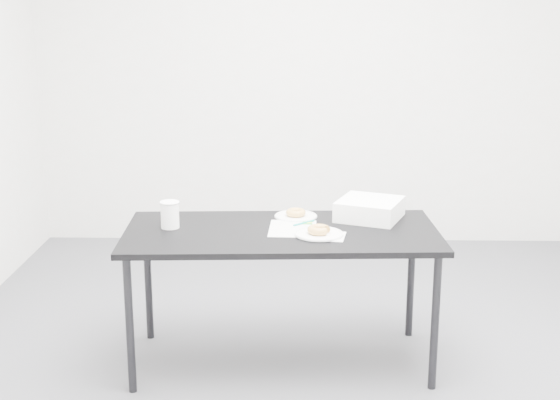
{
  "coord_description": "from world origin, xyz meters",
  "views": [
    {
      "loc": [
        -0.06,
        -3.79,
        1.82
      ],
      "look_at": [
        -0.15,
        0.02,
        0.83
      ],
      "focal_mm": 50.0,
      "sensor_mm": 36.0,
      "label": 1
    }
  ],
  "objects_px": {
    "coffee_cup": "(170,215)",
    "donut_near": "(319,230)",
    "table": "(281,241)",
    "scorecard": "(293,229)",
    "bakery_box": "(370,209)",
    "donut_far": "(296,212)",
    "pen": "(304,223)",
    "plate_far": "(296,216)",
    "plate_near": "(319,234)"
  },
  "relations": [
    {
      "from": "plate_near",
      "to": "coffee_cup",
      "type": "xyz_separation_m",
      "value": [
        -0.74,
        0.11,
        0.06
      ]
    },
    {
      "from": "donut_near",
      "to": "donut_far",
      "type": "xyz_separation_m",
      "value": [
        -0.11,
        0.33,
        -0.0
      ]
    },
    {
      "from": "pen",
      "to": "plate_near",
      "type": "height_order",
      "value": "pen"
    },
    {
      "from": "table",
      "to": "pen",
      "type": "relative_size",
      "value": 11.54
    },
    {
      "from": "pen",
      "to": "coffee_cup",
      "type": "height_order",
      "value": "coffee_cup"
    },
    {
      "from": "plate_near",
      "to": "scorecard",
      "type": "bearing_deg",
      "value": 140.12
    },
    {
      "from": "donut_near",
      "to": "donut_far",
      "type": "height_order",
      "value": "donut_near"
    },
    {
      "from": "donut_far",
      "to": "bakery_box",
      "type": "relative_size",
      "value": 0.35
    },
    {
      "from": "scorecard",
      "to": "plate_far",
      "type": "height_order",
      "value": "plate_far"
    },
    {
      "from": "table",
      "to": "donut_near",
      "type": "height_order",
      "value": "donut_near"
    },
    {
      "from": "donut_near",
      "to": "donut_far",
      "type": "relative_size",
      "value": 1.07
    },
    {
      "from": "scorecard",
      "to": "plate_near",
      "type": "relative_size",
      "value": 1.23
    },
    {
      "from": "scorecard",
      "to": "plate_far",
      "type": "distance_m",
      "value": 0.22
    },
    {
      "from": "table",
      "to": "scorecard",
      "type": "relative_size",
      "value": 5.36
    },
    {
      "from": "table",
      "to": "plate_near",
      "type": "bearing_deg",
      "value": -26.53
    },
    {
      "from": "coffee_cup",
      "to": "bakery_box",
      "type": "distance_m",
      "value": 1.03
    },
    {
      "from": "pen",
      "to": "bakery_box",
      "type": "relative_size",
      "value": 0.45
    },
    {
      "from": "scorecard",
      "to": "donut_near",
      "type": "relative_size",
      "value": 2.63
    },
    {
      "from": "donut_near",
      "to": "bakery_box",
      "type": "relative_size",
      "value": 0.37
    },
    {
      "from": "coffee_cup",
      "to": "donut_near",
      "type": "bearing_deg",
      "value": -8.49
    },
    {
      "from": "scorecard",
      "to": "donut_near",
      "type": "bearing_deg",
      "value": -37.97
    },
    {
      "from": "donut_far",
      "to": "pen",
      "type": "bearing_deg",
      "value": -73.14
    },
    {
      "from": "plate_near",
      "to": "donut_far",
      "type": "bearing_deg",
      "value": 109.05
    },
    {
      "from": "donut_far",
      "to": "coffee_cup",
      "type": "bearing_deg",
      "value": -161.02
    },
    {
      "from": "donut_near",
      "to": "plate_far",
      "type": "distance_m",
      "value": 0.35
    },
    {
      "from": "table",
      "to": "scorecard",
      "type": "distance_m",
      "value": 0.08
    },
    {
      "from": "pen",
      "to": "bakery_box",
      "type": "bearing_deg",
      "value": -22.64
    },
    {
      "from": "table",
      "to": "coffee_cup",
      "type": "distance_m",
      "value": 0.57
    },
    {
      "from": "plate_far",
      "to": "donut_far",
      "type": "height_order",
      "value": "donut_far"
    },
    {
      "from": "scorecard",
      "to": "coffee_cup",
      "type": "bearing_deg",
      "value": -178.45
    },
    {
      "from": "pen",
      "to": "plate_far",
      "type": "bearing_deg",
      "value": 65.78
    },
    {
      "from": "donut_near",
      "to": "table",
      "type": "bearing_deg",
      "value": 156.11
    },
    {
      "from": "coffee_cup",
      "to": "bakery_box",
      "type": "height_order",
      "value": "coffee_cup"
    },
    {
      "from": "coffee_cup",
      "to": "bakery_box",
      "type": "relative_size",
      "value": 0.45
    },
    {
      "from": "plate_far",
      "to": "donut_far",
      "type": "relative_size",
      "value": 2.13
    },
    {
      "from": "pen",
      "to": "donut_far",
      "type": "bearing_deg",
      "value": 65.78
    },
    {
      "from": "donut_near",
      "to": "bakery_box",
      "type": "xyz_separation_m",
      "value": [
        0.27,
        0.3,
        0.02
      ]
    },
    {
      "from": "donut_near",
      "to": "coffee_cup",
      "type": "relative_size",
      "value": 0.83
    },
    {
      "from": "table",
      "to": "donut_far",
      "type": "distance_m",
      "value": 0.27
    },
    {
      "from": "table",
      "to": "bakery_box",
      "type": "relative_size",
      "value": 5.2
    },
    {
      "from": "table",
      "to": "pen",
      "type": "height_order",
      "value": "pen"
    },
    {
      "from": "pen",
      "to": "donut_far",
      "type": "height_order",
      "value": "donut_far"
    },
    {
      "from": "plate_far",
      "to": "bakery_box",
      "type": "bearing_deg",
      "value": -3.4
    },
    {
      "from": "donut_near",
      "to": "coffee_cup",
      "type": "height_order",
      "value": "coffee_cup"
    },
    {
      "from": "table",
      "to": "plate_near",
      "type": "height_order",
      "value": "plate_near"
    },
    {
      "from": "plate_near",
      "to": "donut_far",
      "type": "height_order",
      "value": "donut_far"
    },
    {
      "from": "table",
      "to": "donut_near",
      "type": "relative_size",
      "value": 14.07
    },
    {
      "from": "pen",
      "to": "plate_far",
      "type": "height_order",
      "value": "pen"
    },
    {
      "from": "table",
      "to": "plate_near",
      "type": "relative_size",
      "value": 6.61
    },
    {
      "from": "donut_near",
      "to": "bakery_box",
      "type": "distance_m",
      "value": 0.41
    }
  ]
}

